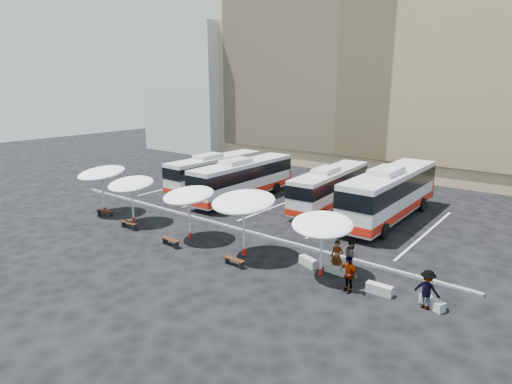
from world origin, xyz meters
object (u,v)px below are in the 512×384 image
Objects in this scene: bus_1 at (243,178)px; passenger_2 at (348,274)px; bus_3 at (390,192)px; conc_bench_0 at (308,262)px; bus_2 at (330,186)px; conc_bench_1 at (335,269)px; sunshade_1 at (131,184)px; wood_bench_2 at (170,241)px; sunshade_2 at (189,195)px; sunshade_4 at (322,225)px; conc_bench_2 at (379,289)px; passenger_3 at (427,289)px; passenger_0 at (337,257)px; bus_0 at (215,171)px; wood_bench_1 at (129,224)px; wood_bench_3 at (234,260)px; conc_bench_3 at (432,303)px; sunshade_3 at (244,202)px; sunshade_0 at (102,173)px; wood_bench_0 at (105,212)px; passenger_1 at (351,256)px.

passenger_2 is at bearing -34.52° from bus_1.
bus_3 reaches higher than conc_bench_0.
bus_2 reaches higher than passenger_2.
conc_bench_0 is 1.08× the size of conc_bench_1.
sunshade_1 reaches higher than wood_bench_2.
sunshade_4 is at bearing 2.57° from sunshade_2.
passenger_3 is at bearing -0.34° from conc_bench_2.
bus_3 is 11.07m from passenger_0.
sunshade_1 is 18.93m from conc_bench_2.
wood_bench_1 is at bearing -74.72° from bus_0.
bus_3 is 8.47× the size of wood_bench_1.
wood_bench_1 is (0.90, -1.05, -2.56)m from sunshade_1.
wood_bench_3 is 1.10× the size of conc_bench_0.
conc_bench_0 is at bearing 171.20° from conc_bench_2.
conc_bench_1 is 0.96× the size of conc_bench_3.
conc_bench_3 is 3.96m from passenger_2.
sunshade_3 reaches higher than wood_bench_3.
passenger_3 reaches higher than passenger_2.
sunshade_0 is 9.69m from sunshade_2.
bus_3 is 3.29× the size of sunshade_1.
passenger_0 is at bearing 16.20° from wood_bench_2.
wood_bench_0 is 20.47m from passenger_2.
bus_3 reaches higher than conc_bench_1.
wood_bench_2 is 13.12m from conc_bench_2.
conc_bench_0 reaches higher than wood_bench_2.
passenger_2 is (21.30, -0.29, -2.27)m from sunshade_0.
passenger_0 is 0.82m from passenger_1.
passenger_0 is at bearing 7.07° from sunshade_2.
wood_bench_2 is 10.59m from passenger_0.
bus_2 is at bearing -20.05° from passenger_1.
conc_bench_3 is 0.65× the size of passenger_2.
conc_bench_0 is (13.37, 2.34, -0.12)m from wood_bench_1.
wood_bench_2 is 0.83× the size of passenger_0.
sunshade_2 is 2.82× the size of conc_bench_2.
bus_0 is 23.64m from conc_bench_2.
conc_bench_3 is at bearing 2.20° from sunshade_1.
bus_3 is 3.59× the size of sunshade_2.
bus_3 is 13.48m from passenger_3.
sunshade_3 reaches higher than sunshade_0.
wood_bench_2 reaches higher than conc_bench_3.
conc_bench_3 is 0.65× the size of passenger_1.
conc_bench_3 is 0.78m from passenger_3.
sunshade_1 is at bearing -164.35° from passenger_2.
conc_bench_1 is at bearing 173.97° from conc_bench_3.
sunshade_1 is at bearing -102.17° from bus_1.
sunshade_0 is at bearing 172.37° from passenger_0.
sunshade_4 is 2.29× the size of passenger_1.
conc_bench_3 is (5.76, 0.16, -2.64)m from sunshade_4.
bus_0 is 0.86× the size of bus_3.
sunshade_1 reaches higher than wood_bench_1.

